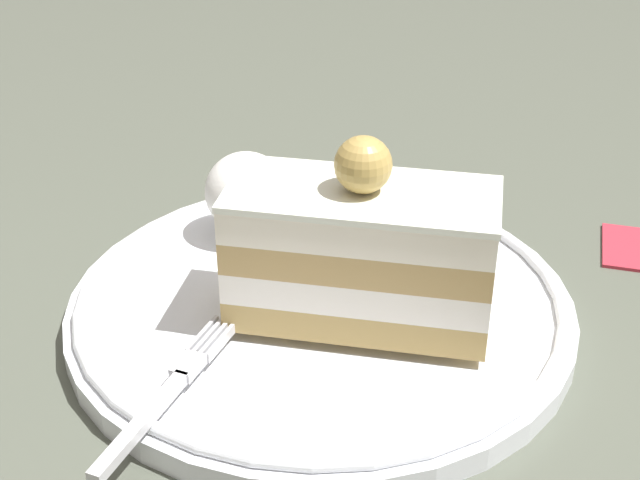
{
  "coord_description": "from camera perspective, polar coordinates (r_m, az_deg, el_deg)",
  "views": [
    {
      "loc": [
        -0.21,
        0.3,
        0.26
      ],
      "look_at": [
        -0.0,
        0.0,
        0.05
      ],
      "focal_mm": 49.74,
      "sensor_mm": 36.0,
      "label": 1
    }
  ],
  "objects": [
    {
      "name": "ground_plane",
      "position": [
        0.45,
        0.04,
        -5.04
      ],
      "size": [
        2.4,
        2.4,
        0.0
      ],
      "primitive_type": "plane",
      "color": "#505549"
    },
    {
      "name": "dessert_plate",
      "position": [
        0.44,
        -0.0,
        -4.3
      ],
      "size": [
        0.25,
        0.25,
        0.02
      ],
      "color": "white",
      "rests_on": "ground_plane"
    },
    {
      "name": "cake_slice",
      "position": [
        0.41,
        2.66,
        -0.7
      ],
      "size": [
        0.13,
        0.1,
        0.09
      ],
      "color": "tan",
      "rests_on": "dessert_plate"
    },
    {
      "name": "whipped_cream_dollop",
      "position": [
        0.49,
        -4.77,
        3.11
      ],
      "size": [
        0.05,
        0.05,
        0.04
      ],
      "primitive_type": "ellipsoid",
      "color": "white",
      "rests_on": "dessert_plate"
    },
    {
      "name": "fork",
      "position": [
        0.38,
        -9.57,
        -9.26
      ],
      "size": [
        0.03,
        0.11,
        0.0
      ],
      "color": "silver",
      "rests_on": "dessert_plate"
    }
  ]
}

